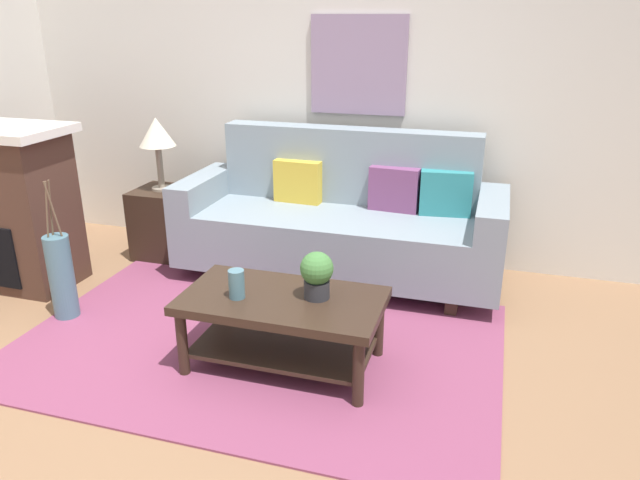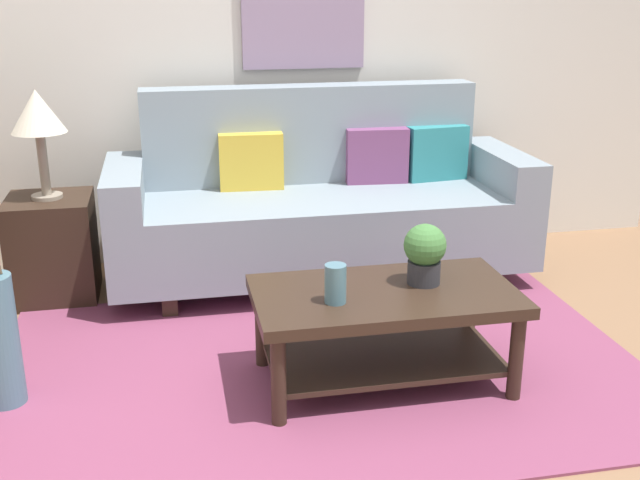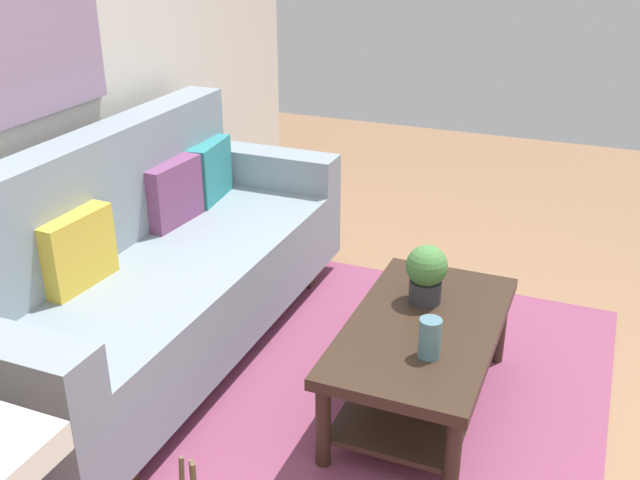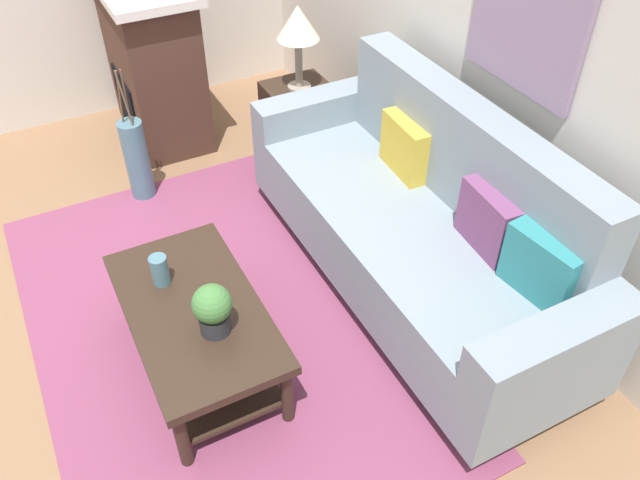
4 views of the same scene
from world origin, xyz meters
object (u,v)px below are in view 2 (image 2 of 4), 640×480
throw_pillow_mustard (251,161)px  tabletop_vase (336,284)px  side_table (53,248)px  framed_painting (303,6)px  couch (319,206)px  potted_plant_tabletop (425,252)px  coffee_table (384,316)px  throw_pillow_plum (377,156)px  throw_pillow_teal (437,153)px  table_lamp (38,116)px

throw_pillow_mustard → tabletop_vase: (0.16, -1.49, -0.17)m
side_table → framed_painting: (1.47, 0.47, 1.23)m
couch → potted_plant_tabletop: size_ratio=8.93×
coffee_table → throw_pillow_plum: bearing=76.1°
coffee_table → potted_plant_tabletop: 0.32m
couch → throw_pillow_teal: bearing=9.6°
potted_plant_tabletop → framed_painting: size_ratio=0.36×
coffee_table → framed_painting: bearing=90.6°
framed_painting → table_lamp: bearing=-162.2°
tabletop_vase → framed_painting: framed_painting is taller
throw_pillow_mustard → coffee_table: size_ratio=0.33×
throw_pillow_teal → table_lamp: bearing=-176.6°
tabletop_vase → throw_pillow_teal: bearing=57.7°
side_table → throw_pillow_teal: bearing=3.4°
throw_pillow_teal → side_table: bearing=-176.6°
throw_pillow_plum → coffee_table: (-0.35, -1.41, -0.37)m
throw_pillow_plum → coffee_table: 1.50m
throw_pillow_teal → coffee_table: throw_pillow_teal is taller
throw_pillow_teal → potted_plant_tabletop: (-0.54, -1.37, -0.11)m
tabletop_vase → potted_plant_tabletop: bearing=17.1°
throw_pillow_plum → framed_painting: size_ratio=0.50×
throw_pillow_teal → tabletop_vase: throw_pillow_teal is taller
table_lamp → throw_pillow_teal: bearing=3.4°
tabletop_vase → framed_painting: (0.21, 1.84, 1.00)m
couch → throw_pillow_teal: size_ratio=6.50×
coffee_table → potted_plant_tabletop: size_ratio=4.20×
tabletop_vase → potted_plant_tabletop: (0.41, 0.13, 0.06)m
couch → side_table: couch is taller
side_table → framed_painting: size_ratio=0.77×
throw_pillow_mustard → framed_painting: framed_painting is taller
throw_pillow_mustard → potted_plant_tabletop: throw_pillow_mustard is taller
side_table → table_lamp: 0.71m
throw_pillow_teal → table_lamp: (-2.21, -0.13, 0.31)m
couch → throw_pillow_teal: couch is taller
tabletop_vase → coffee_table: bearing=19.3°
tabletop_vase → throw_pillow_mustard: bearing=96.1°
table_lamp → coffee_table: bearing=-40.8°
couch → throw_pillow_teal: 0.79m
coffee_table → table_lamp: table_lamp is taller
throw_pillow_plum → tabletop_vase: throw_pillow_plum is taller
throw_pillow_plum → throw_pillow_teal: same height
throw_pillow_teal → tabletop_vase: (-0.95, -1.49, -0.17)m
coffee_table → side_table: size_ratio=1.96×
coffee_table → table_lamp: size_ratio=1.93×
coffee_table → side_table: (-1.49, 1.29, -0.03)m
throw_pillow_plum → table_lamp: bearing=-176.0°
throw_pillow_mustard → table_lamp: size_ratio=0.63×
potted_plant_tabletop → throw_pillow_plum: bearing=83.0°
table_lamp → couch: bearing=0.2°
framed_painting → tabletop_vase: bearing=-96.5°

